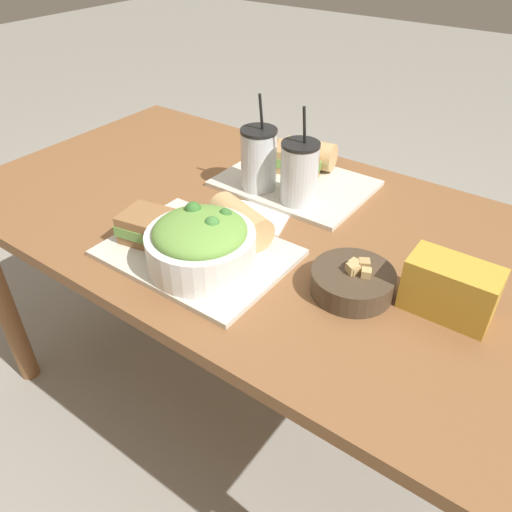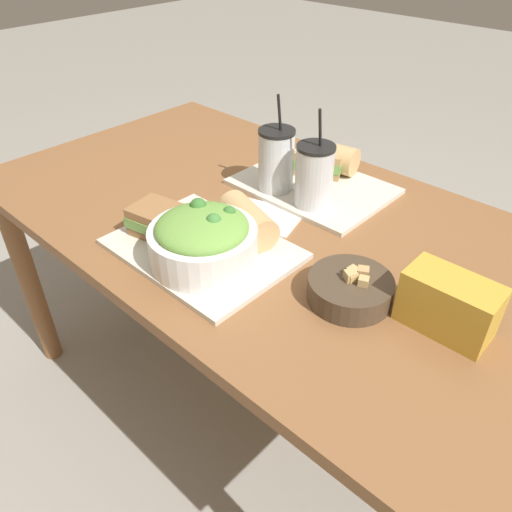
{
  "view_description": "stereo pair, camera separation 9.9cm",
  "coord_description": "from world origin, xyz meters",
  "px_view_note": "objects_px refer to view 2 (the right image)",
  "views": [
    {
      "loc": [
        0.63,
        -0.83,
        1.33
      ],
      "look_at": [
        0.16,
        -0.19,
        0.75
      ],
      "focal_mm": 35.0,
      "sensor_mm": 36.0,
      "label": 1
    },
    {
      "loc": [
        0.71,
        -0.77,
        1.33
      ],
      "look_at": [
        0.16,
        -0.19,
        0.75
      ],
      "focal_mm": 35.0,
      "sensor_mm": 36.0,
      "label": 2
    }
  ],
  "objects_px": {
    "sandwich_far": "(320,160)",
    "baguette_near": "(248,221)",
    "drink_cup_red": "(314,177)",
    "napkin_folded": "(263,216)",
    "soup_bowl": "(350,288)",
    "drink_cup_dark": "(276,161)",
    "salad_bowl": "(203,239)",
    "sandwich_near": "(161,221)",
    "baguette_far": "(331,157)",
    "chip_bag": "(449,304)"
  },
  "relations": [
    {
      "from": "sandwich_far",
      "to": "drink_cup_red",
      "type": "distance_m",
      "value": 0.18
    },
    {
      "from": "salad_bowl",
      "to": "drink_cup_dark",
      "type": "distance_m",
      "value": 0.36
    },
    {
      "from": "soup_bowl",
      "to": "baguette_near",
      "type": "bearing_deg",
      "value": 177.36
    },
    {
      "from": "salad_bowl",
      "to": "soup_bowl",
      "type": "distance_m",
      "value": 0.31
    },
    {
      "from": "soup_bowl",
      "to": "drink_cup_red",
      "type": "xyz_separation_m",
      "value": [
        -0.26,
        0.22,
        0.06
      ]
    },
    {
      "from": "chip_bag",
      "to": "baguette_far",
      "type": "bearing_deg",
      "value": 144.52
    },
    {
      "from": "baguette_far",
      "to": "napkin_folded",
      "type": "bearing_deg",
      "value": 173.81
    },
    {
      "from": "baguette_near",
      "to": "drink_cup_red",
      "type": "relative_size",
      "value": 0.7
    },
    {
      "from": "salad_bowl",
      "to": "sandwich_near",
      "type": "relative_size",
      "value": 1.5
    },
    {
      "from": "soup_bowl",
      "to": "salad_bowl",
      "type": "bearing_deg",
      "value": -157.41
    },
    {
      "from": "soup_bowl",
      "to": "baguette_near",
      "type": "distance_m",
      "value": 0.28
    },
    {
      "from": "napkin_folded",
      "to": "drink_cup_red",
      "type": "bearing_deg",
      "value": 61.86
    },
    {
      "from": "sandwich_near",
      "to": "salad_bowl",
      "type": "bearing_deg",
      "value": -12.77
    },
    {
      "from": "baguette_near",
      "to": "drink_cup_dark",
      "type": "distance_m",
      "value": 0.24
    },
    {
      "from": "salad_bowl",
      "to": "baguette_near",
      "type": "height_order",
      "value": "salad_bowl"
    },
    {
      "from": "soup_bowl",
      "to": "drink_cup_dark",
      "type": "height_order",
      "value": "drink_cup_dark"
    },
    {
      "from": "drink_cup_red",
      "to": "napkin_folded",
      "type": "relative_size",
      "value": 1.17
    },
    {
      "from": "drink_cup_dark",
      "to": "drink_cup_red",
      "type": "distance_m",
      "value": 0.12
    },
    {
      "from": "soup_bowl",
      "to": "baguette_far",
      "type": "distance_m",
      "value": 0.53
    },
    {
      "from": "baguette_near",
      "to": "baguette_far",
      "type": "relative_size",
      "value": 1.13
    },
    {
      "from": "sandwich_near",
      "to": "baguette_far",
      "type": "relative_size",
      "value": 0.99
    },
    {
      "from": "soup_bowl",
      "to": "napkin_folded",
      "type": "xyz_separation_m",
      "value": [
        -0.32,
        0.11,
        -0.02
      ]
    },
    {
      "from": "sandwich_near",
      "to": "napkin_folded",
      "type": "relative_size",
      "value": 0.72
    },
    {
      "from": "soup_bowl",
      "to": "sandwich_near",
      "type": "bearing_deg",
      "value": -165.34
    },
    {
      "from": "sandwich_near",
      "to": "drink_cup_red",
      "type": "bearing_deg",
      "value": 53.19
    },
    {
      "from": "sandwich_near",
      "to": "drink_cup_dark",
      "type": "relative_size",
      "value": 0.6
    },
    {
      "from": "baguette_near",
      "to": "chip_bag",
      "type": "height_order",
      "value": "chip_bag"
    },
    {
      "from": "napkin_folded",
      "to": "soup_bowl",
      "type": "bearing_deg",
      "value": -18.61
    },
    {
      "from": "soup_bowl",
      "to": "baguette_far",
      "type": "xyz_separation_m",
      "value": [
        -0.34,
        0.4,
        0.02
      ]
    },
    {
      "from": "baguette_near",
      "to": "napkin_folded",
      "type": "height_order",
      "value": "baguette_near"
    },
    {
      "from": "baguette_near",
      "to": "baguette_far",
      "type": "xyz_separation_m",
      "value": [
        -0.06,
        0.39,
        -0.0
      ]
    },
    {
      "from": "drink_cup_red",
      "to": "napkin_folded",
      "type": "xyz_separation_m",
      "value": [
        -0.06,
        -0.11,
        -0.08
      ]
    },
    {
      "from": "chip_bag",
      "to": "drink_cup_red",
      "type": "bearing_deg",
      "value": 157.45
    },
    {
      "from": "salad_bowl",
      "to": "napkin_folded",
      "type": "distance_m",
      "value": 0.24
    },
    {
      "from": "sandwich_far",
      "to": "baguette_near",
      "type": "bearing_deg",
      "value": -102.73
    },
    {
      "from": "soup_bowl",
      "to": "baguette_near",
      "type": "height_order",
      "value": "baguette_near"
    },
    {
      "from": "baguette_far",
      "to": "chip_bag",
      "type": "xyz_separation_m",
      "value": [
        0.51,
        -0.35,
        0.0
      ]
    },
    {
      "from": "sandwich_far",
      "to": "drink_cup_red",
      "type": "height_order",
      "value": "drink_cup_red"
    },
    {
      "from": "drink_cup_dark",
      "to": "drink_cup_red",
      "type": "xyz_separation_m",
      "value": [
        0.12,
        0.0,
        -0.0
      ]
    },
    {
      "from": "chip_bag",
      "to": "baguette_near",
      "type": "bearing_deg",
      "value": -175.86
    },
    {
      "from": "drink_cup_dark",
      "to": "drink_cup_red",
      "type": "bearing_deg",
      "value": 0.0
    },
    {
      "from": "baguette_near",
      "to": "napkin_folded",
      "type": "distance_m",
      "value": 0.12
    },
    {
      "from": "baguette_near",
      "to": "sandwich_far",
      "type": "height_order",
      "value": "baguette_near"
    },
    {
      "from": "drink_cup_dark",
      "to": "sandwich_far",
      "type": "bearing_deg",
      "value": 80.78
    },
    {
      "from": "sandwich_near",
      "to": "napkin_folded",
      "type": "xyz_separation_m",
      "value": [
        0.1,
        0.22,
        -0.04
      ]
    },
    {
      "from": "drink_cup_red",
      "to": "chip_bag",
      "type": "height_order",
      "value": "drink_cup_red"
    },
    {
      "from": "salad_bowl",
      "to": "soup_bowl",
      "type": "xyz_separation_m",
      "value": [
        0.28,
        0.12,
        -0.04
      ]
    },
    {
      "from": "baguette_far",
      "to": "napkin_folded",
      "type": "distance_m",
      "value": 0.3
    },
    {
      "from": "sandwich_near",
      "to": "sandwich_far",
      "type": "bearing_deg",
      "value": 71.23
    },
    {
      "from": "sandwich_near",
      "to": "baguette_near",
      "type": "distance_m",
      "value": 0.19
    }
  ]
}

